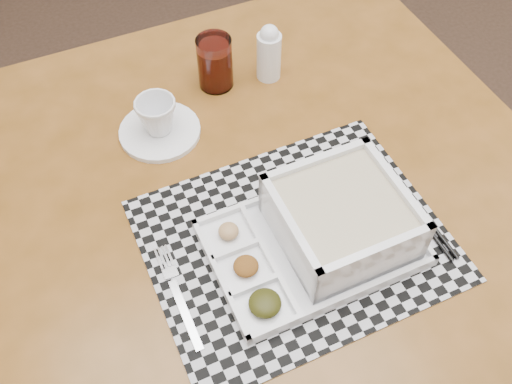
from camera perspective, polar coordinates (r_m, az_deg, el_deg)
dining_table at (r=1.03m, az=0.86°, el=-2.73°), size 1.12×1.12×0.77m
placemat at (r=0.92m, az=3.93°, el=-4.81°), size 0.50×0.41×0.00m
serving_tray at (r=0.89m, az=7.69°, el=-3.37°), size 0.34×0.25×0.10m
fork at (r=0.87m, az=-7.73°, el=-9.98°), size 0.03×0.19×0.00m
spoon at (r=1.01m, az=12.71°, el=1.57°), size 0.04×0.18×0.01m
chopsticks at (r=0.98m, az=15.31°, el=-1.05°), size 0.04×0.24×0.01m
saucer at (r=1.07m, az=-9.58°, el=6.01°), size 0.15×0.15×0.01m
cup at (r=1.04m, az=-9.87°, el=7.49°), size 0.08×0.08×0.07m
juice_glass at (r=1.13m, az=-4.12°, el=12.61°), size 0.07×0.07×0.11m
creamer_bottle at (r=1.14m, az=1.30°, el=13.75°), size 0.05×0.05×0.12m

